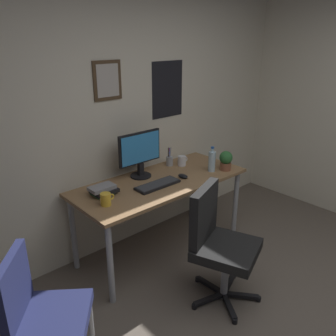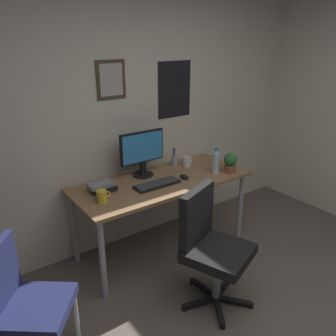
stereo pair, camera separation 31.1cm
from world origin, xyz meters
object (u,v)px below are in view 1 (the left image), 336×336
at_px(keyboard, 158,185).
at_px(pen_cup, 170,160).
at_px(monitor, 140,153).
at_px(water_bottle, 212,161).
at_px(coffee_mug_near, 106,199).
at_px(potted_plant, 226,160).
at_px(coffee_mug_far, 182,161).
at_px(book_stack_left, 103,190).
at_px(office_chair, 218,240).
at_px(side_chair, 40,311).
at_px(computer_mouse, 183,176).

distance_m(keyboard, pen_cup, 0.54).
relative_size(monitor, water_bottle, 1.82).
height_order(coffee_mug_near, potted_plant, potted_plant).
height_order(keyboard, pen_cup, pen_cup).
bearing_deg(coffee_mug_far, water_bottle, -71.23).
bearing_deg(water_bottle, pen_cup, 117.09).
bearing_deg(monitor, book_stack_left, -167.83).
relative_size(monitor, potted_plant, 2.36).
xyz_separation_m(keyboard, potted_plant, (0.76, -0.15, 0.09)).
bearing_deg(coffee_mug_near, water_bottle, -3.32).
xyz_separation_m(office_chair, side_chair, (-1.33, 0.22, -0.03)).
bearing_deg(pen_cup, book_stack_left, -171.04).
bearing_deg(side_chair, monitor, 29.64).
xyz_separation_m(side_chair, monitor, (1.35, 0.77, 0.49)).
xyz_separation_m(monitor, potted_plant, (0.74, -0.43, -0.13)).
distance_m(office_chair, potted_plant, 1.00).
distance_m(potted_plant, book_stack_left, 1.26).
xyz_separation_m(side_chair, pen_cup, (1.75, 0.80, 0.30)).
xyz_separation_m(monitor, computer_mouse, (0.27, -0.30, -0.22)).
distance_m(side_chair, potted_plant, 2.14).
relative_size(coffee_mug_far, pen_cup, 0.61).
relative_size(monitor, book_stack_left, 2.01).
xyz_separation_m(office_chair, coffee_mug_near, (-0.55, 0.70, 0.27)).
relative_size(keyboard, potted_plant, 2.21).
bearing_deg(keyboard, book_stack_left, 158.67).
xyz_separation_m(side_chair, book_stack_left, (0.87, 0.66, 0.29)).
bearing_deg(keyboard, potted_plant, -10.94).
xyz_separation_m(side_chair, keyboard, (1.32, 0.49, 0.26)).
bearing_deg(pen_cup, monitor, -174.93).
xyz_separation_m(side_chair, water_bottle, (1.96, 0.41, 0.36)).
distance_m(keyboard, book_stack_left, 0.49).
bearing_deg(monitor, water_bottle, -30.67).
distance_m(side_chair, coffee_mug_near, 0.96).
height_order(coffee_mug_far, potted_plant, potted_plant).
relative_size(potted_plant, book_stack_left, 0.85).
relative_size(side_chair, water_bottle, 3.47).
bearing_deg(side_chair, coffee_mug_near, 31.43).
bearing_deg(monitor, potted_plant, -30.21).
distance_m(keyboard, computer_mouse, 0.30).
xyz_separation_m(computer_mouse, book_stack_left, (-0.76, 0.19, 0.02)).
xyz_separation_m(side_chair, coffee_mug_near, (0.78, 0.47, 0.30)).
xyz_separation_m(office_chair, coffee_mug_far, (0.52, 0.94, 0.27)).
relative_size(coffee_mug_near, coffee_mug_far, 0.99).
xyz_separation_m(water_bottle, book_stack_left, (-1.09, 0.26, -0.07)).
bearing_deg(potted_plant, coffee_mug_far, 121.73).
bearing_deg(water_bottle, coffee_mug_far, 108.77).
bearing_deg(office_chair, book_stack_left, 117.47).
bearing_deg(monitor, office_chair, -91.18).
distance_m(computer_mouse, potted_plant, 0.49).
relative_size(side_chair, coffee_mug_far, 7.13).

